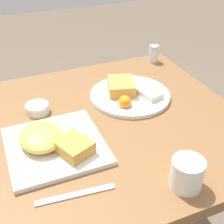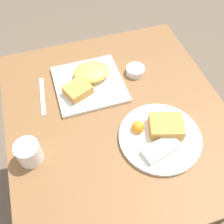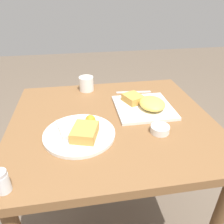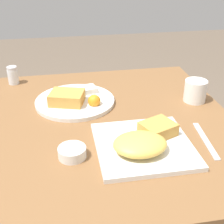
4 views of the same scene
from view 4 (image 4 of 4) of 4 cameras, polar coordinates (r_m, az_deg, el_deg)
name	(u,v)px [view 4 (image 4 of 4)]	position (r m, az deg, el deg)	size (l,w,h in m)	color
dining_table	(111,147)	(1.06, -0.20, -6.41)	(0.80, 0.89, 0.76)	brown
plate_square_near	(144,143)	(0.87, 5.90, -5.59)	(0.26, 0.26, 0.06)	white
plate_oval_far	(74,100)	(1.12, -6.87, 2.26)	(0.28, 0.28, 0.05)	white
sauce_ramekin	(72,152)	(0.84, -7.30, -7.27)	(0.08, 0.08, 0.03)	white
salt_shaker	(13,76)	(1.33, -17.65, 6.23)	(0.04, 0.04, 0.07)	white
butter_knife	(206,140)	(0.95, 16.73, -4.96)	(0.03, 0.19, 0.00)	silver
coffee_mug	(195,91)	(1.16, 14.99, 3.76)	(0.08, 0.08, 0.08)	white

